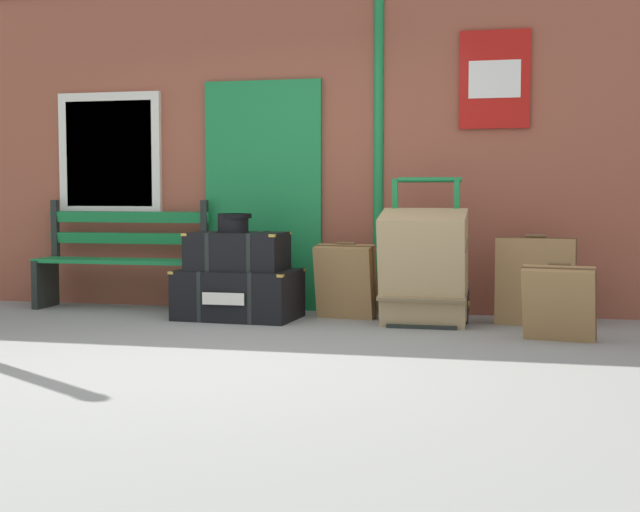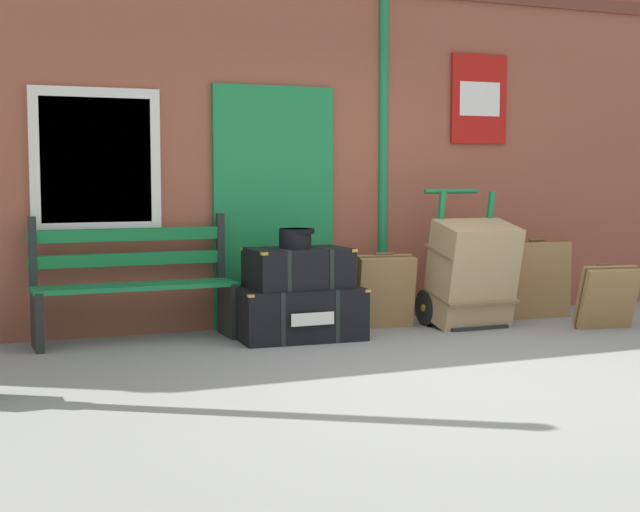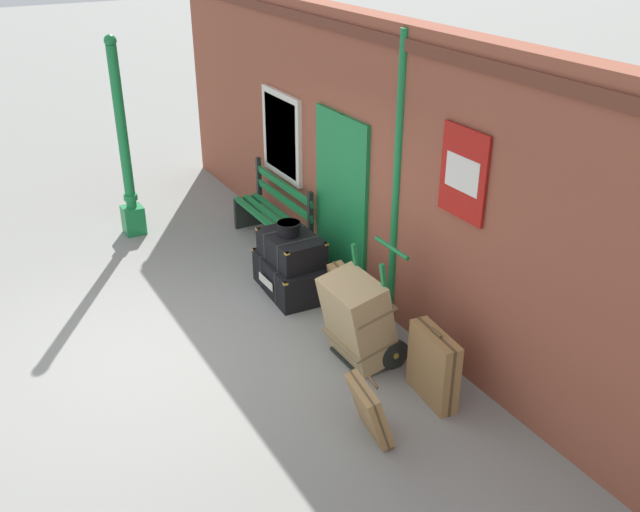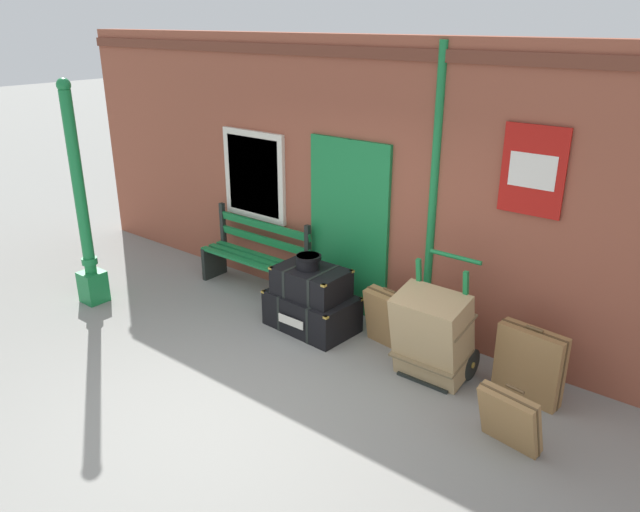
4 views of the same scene
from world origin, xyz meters
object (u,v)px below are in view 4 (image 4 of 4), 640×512
at_px(steamer_trunk_middle, 311,282).
at_px(porters_trolley, 439,347).
at_px(lamp_post, 84,224).
at_px(suitcase_umber, 529,364).
at_px(suitcase_oxblood, 388,318).
at_px(suitcase_charcoal, 510,419).
at_px(round_hatbox, 308,261).
at_px(steamer_trunk_base, 312,311).
at_px(large_brown_trunk, 432,335).
at_px(platform_bench, 256,258).

xyz_separation_m(steamer_trunk_middle, porters_trolley, (1.59, 0.09, -0.31)).
height_order(lamp_post, porters_trolley, lamp_post).
distance_m(steamer_trunk_middle, suitcase_umber, 2.49).
distance_m(steamer_trunk_middle, suitcase_oxblood, 0.96).
distance_m(lamp_post, suitcase_charcoal, 5.31).
xyz_separation_m(lamp_post, suitcase_oxblood, (3.49, 1.39, -0.71)).
bearing_deg(steamer_trunk_middle, suitcase_oxblood, 13.46).
bearing_deg(lamp_post, round_hatbox, 24.23).
relative_size(lamp_post, steamer_trunk_base, 2.61).
bearing_deg(steamer_trunk_base, porters_trolley, 3.00).
bearing_deg(round_hatbox, steamer_trunk_middle, 29.61).
height_order(steamer_trunk_base, large_brown_trunk, large_brown_trunk).
distance_m(platform_bench, suitcase_umber, 3.73).
distance_m(steamer_trunk_base, round_hatbox, 0.62).
bearing_deg(platform_bench, large_brown_trunk, -9.39).
height_order(porters_trolley, suitcase_oxblood, porters_trolley).
height_order(lamp_post, large_brown_trunk, lamp_post).
bearing_deg(suitcase_charcoal, suitcase_umber, 100.89).
bearing_deg(large_brown_trunk, suitcase_umber, 17.47).
height_order(round_hatbox, porters_trolley, porters_trolley).
relative_size(steamer_trunk_base, suitcase_charcoal, 1.84).
height_order(platform_bench, suitcase_charcoal, platform_bench).
relative_size(suitcase_umber, suitcase_oxblood, 1.14).
xyz_separation_m(steamer_trunk_base, steamer_trunk_middle, (-0.00, -0.01, 0.37)).
distance_m(steamer_trunk_middle, large_brown_trunk, 1.60).
height_order(porters_trolley, large_brown_trunk, porters_trolley).
bearing_deg(round_hatbox, lamp_post, -155.77).
xyz_separation_m(steamer_trunk_base, suitcase_oxblood, (0.89, 0.21, 0.11)).
bearing_deg(platform_bench, lamp_post, -130.65).
height_order(steamer_trunk_middle, porters_trolley, porters_trolley).
relative_size(steamer_trunk_middle, large_brown_trunk, 0.85).
distance_m(porters_trolley, large_brown_trunk, 0.27).
bearing_deg(lamp_post, porters_trolley, 16.77).
bearing_deg(suitcase_umber, large_brown_trunk, -162.53).
relative_size(platform_bench, steamer_trunk_base, 1.53).
relative_size(steamer_trunk_base, suitcase_umber, 1.40).
bearing_deg(steamer_trunk_base, suitcase_oxblood, 13.07).
xyz_separation_m(steamer_trunk_base, suitcase_charcoal, (2.63, -0.62, 0.07)).
height_order(lamp_post, suitcase_umber, lamp_post).
bearing_deg(round_hatbox, steamer_trunk_base, 37.45).
xyz_separation_m(platform_bench, steamer_trunk_base, (1.26, -0.38, -0.23)).
height_order(lamp_post, round_hatbox, lamp_post).
distance_m(round_hatbox, suitcase_charcoal, 2.78).
height_order(steamer_trunk_base, steamer_trunk_middle, steamer_trunk_middle).
distance_m(lamp_post, platform_bench, 2.14).
relative_size(porters_trolley, large_brown_trunk, 1.27).
bearing_deg(lamp_post, platform_bench, 49.35).
bearing_deg(suitcase_umber, suitcase_oxblood, 179.27).
height_order(suitcase_umber, suitcase_oxblood, suitcase_umber).
relative_size(platform_bench, steamer_trunk_middle, 1.97).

